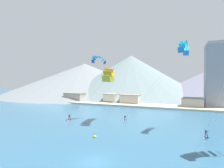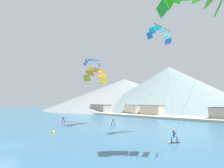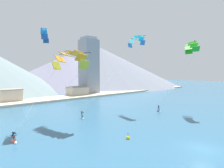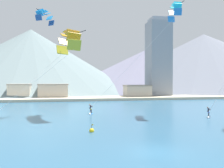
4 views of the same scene
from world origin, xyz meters
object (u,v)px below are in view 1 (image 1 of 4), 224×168
(kitesurfer_mid_center, at_px, (125,119))
(race_marker_buoy, at_px, (95,137))
(kitesurfer_near_trail, at_px, (205,136))
(parafoil_kite_distant_high_outer, at_px, (99,59))
(kitesurfer_near_lead, at_px, (69,119))
(parafoil_kite_near_lead, at_px, (109,74))
(parafoil_kite_mid_center, at_px, (184,48))

(kitesurfer_mid_center, bearing_deg, race_marker_buoy, -94.71)
(kitesurfer_near_trail, bearing_deg, kitesurfer_mid_center, 158.31)
(kitesurfer_mid_center, height_order, parafoil_kite_distant_high_outer, parafoil_kite_distant_high_outer)
(kitesurfer_near_lead, height_order, parafoil_kite_distant_high_outer, parafoil_kite_distant_high_outer)
(kitesurfer_near_lead, bearing_deg, parafoil_kite_near_lead, 15.62)
(kitesurfer_mid_center, relative_size, parafoil_kite_distant_high_outer, 0.39)
(kitesurfer_near_lead, distance_m, race_marker_buoy, 16.06)
(parafoil_kite_mid_center, distance_m, race_marker_buoy, 26.02)
(parafoil_kite_near_lead, bearing_deg, kitesurfer_mid_center, 26.27)
(kitesurfer_near_lead, distance_m, parafoil_kite_near_lead, 16.09)
(kitesurfer_near_trail, xyz_separation_m, parafoil_kite_distant_high_outer, (-25.53, 7.29, 16.15))
(kitesurfer_mid_center, relative_size, parafoil_kite_near_lead, 0.14)
(parafoil_kite_distant_high_outer, bearing_deg, kitesurfer_mid_center, -1.20)
(kitesurfer_near_trail, xyz_separation_m, parafoil_kite_near_lead, (-21.57, 5.33, 11.94))
(kitesurfer_mid_center, bearing_deg, parafoil_kite_distant_high_outer, 178.80)
(kitesurfer_near_lead, distance_m, kitesurfer_near_trail, 32.06)
(kitesurfer_near_lead, xyz_separation_m, parafoil_kite_near_lead, (10.40, 2.91, 11.93))
(kitesurfer_mid_center, relative_size, parafoil_kite_mid_center, 0.10)
(kitesurfer_mid_center, height_order, race_marker_buoy, kitesurfer_mid_center)
(kitesurfer_near_trail, distance_m, parafoil_kite_distant_high_outer, 31.08)
(parafoil_kite_distant_high_outer, bearing_deg, parafoil_kite_near_lead, -26.24)
(parafoil_kite_near_lead, bearing_deg, race_marker_buoy, -78.90)
(kitesurfer_near_trail, bearing_deg, parafoil_kite_distant_high_outer, 164.07)
(kitesurfer_near_trail, relative_size, race_marker_buoy, 1.71)
(parafoil_kite_mid_center, height_order, race_marker_buoy, parafoil_kite_mid_center)
(race_marker_buoy, bearing_deg, parafoil_kite_mid_center, 37.26)
(kitesurfer_near_lead, distance_m, parafoil_kite_mid_center, 33.04)
(kitesurfer_near_trail, height_order, parafoil_kite_distant_high_outer, parafoil_kite_distant_high_outer)
(parafoil_kite_mid_center, relative_size, race_marker_buoy, 17.16)
(parafoil_kite_mid_center, xyz_separation_m, race_marker_buoy, (-15.28, -11.62, -17.57))
(kitesurfer_near_lead, bearing_deg, race_marker_buoy, -36.79)
(kitesurfer_near_lead, height_order, race_marker_buoy, kitesurfer_near_lead)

